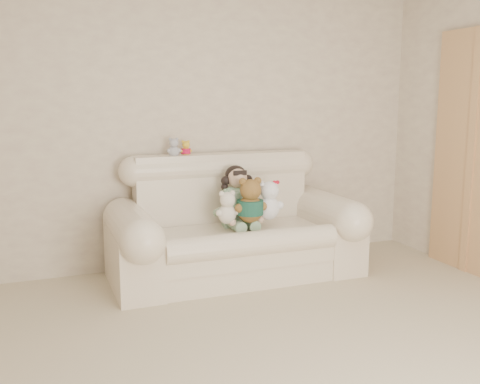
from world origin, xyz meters
name	(u,v)px	position (x,y,z in m)	size (l,w,h in m)	color
wall_back	(189,122)	(0.00, 2.50, 1.30)	(4.50, 4.50, 0.00)	beige
sofa	(236,217)	(0.26, 2.00, 0.52)	(2.10, 0.95, 1.03)	#F2DEC3
door_panel	(474,153)	(2.22, 1.40, 1.05)	(0.06, 0.90, 2.10)	#BC7B50
seated_child	(237,196)	(0.30, 2.08, 0.69)	(0.32, 0.39, 0.53)	#297530
brown_teddy	(250,196)	(0.33, 1.85, 0.72)	(0.28, 0.22, 0.44)	brown
white_cat	(269,196)	(0.52, 1.90, 0.70)	(0.25, 0.20, 0.40)	white
cream_teddy	(227,204)	(0.14, 1.88, 0.66)	(0.20, 0.16, 0.32)	white
yellow_mini_bear	(186,147)	(-0.07, 2.37, 1.09)	(0.11, 0.08, 0.17)	yellow
grey_mini_plush	(174,146)	(-0.18, 2.34, 1.11)	(0.13, 0.10, 0.20)	#B2B1B9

